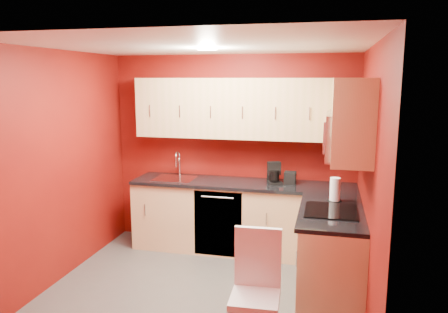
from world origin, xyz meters
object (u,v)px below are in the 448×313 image
at_px(coffee_maker, 275,173).
at_px(paper_towel, 335,190).
at_px(napkin_holder, 290,178).
at_px(microwave, 347,136).
at_px(dining_chair, 255,292).
at_px(sink, 175,176).

relative_size(coffee_maker, paper_towel, 1.05).
relative_size(napkin_holder, paper_towel, 0.60).
relative_size(microwave, paper_towel, 3.00).
height_order(microwave, napkin_holder, microwave).
bearing_deg(napkin_holder, paper_towel, -51.46).
xyz_separation_m(microwave, dining_chair, (-0.69, -1.00, -1.17)).
xyz_separation_m(sink, napkin_holder, (1.49, 0.04, 0.04)).
relative_size(paper_towel, dining_chair, 0.26).
bearing_deg(napkin_holder, sink, -178.52).
bearing_deg(coffee_maker, paper_towel, -63.86).
height_order(coffee_maker, dining_chair, coffee_maker).
bearing_deg(coffee_maker, microwave, -74.24).
bearing_deg(sink, paper_towel, -17.26).
xyz_separation_m(coffee_maker, paper_towel, (0.71, -0.63, -0.01)).
height_order(microwave, dining_chair, microwave).
bearing_deg(microwave, paper_towel, 101.61).
height_order(napkin_holder, dining_chair, napkin_holder).
relative_size(napkin_holder, dining_chair, 0.16).
relative_size(microwave, dining_chair, 0.78).
height_order(napkin_holder, paper_towel, paper_towel).
distance_m(microwave, sink, 2.43).
xyz_separation_m(coffee_maker, dining_chair, (0.10, -2.00, -0.56)).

